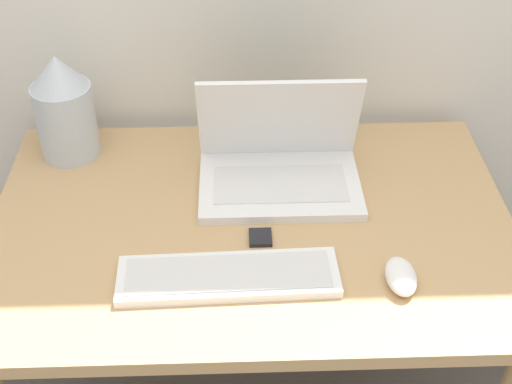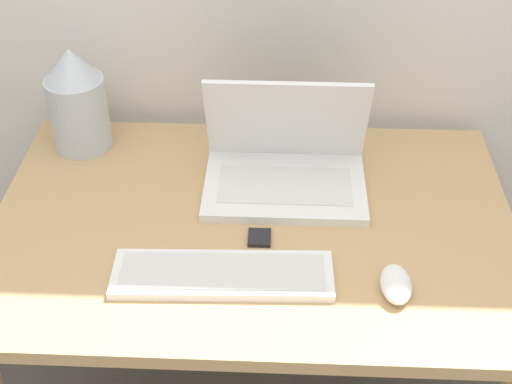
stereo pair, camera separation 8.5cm
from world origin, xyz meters
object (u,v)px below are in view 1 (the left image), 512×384
vase (64,107)px  mp3_player (260,237)px  keyboard (228,276)px  mouse (401,276)px  laptop (279,162)px

vase → mp3_player: (0.43, -0.32, -0.12)m
keyboard → vase: size_ratio=1.67×
keyboard → mouse: mouse is taller
keyboard → vase: bearing=130.0°
mouse → mp3_player: 0.29m
mp3_player → laptop: bearing=75.8°
laptop → keyboard: (-0.11, -0.31, -0.04)m
laptop → vase: (-0.48, 0.13, 0.07)m
laptop → mouse: 0.39m
mouse → vase: (-0.69, 0.45, 0.10)m
keyboard → mouse: bearing=-3.4°
mp3_player → mouse: bearing=-27.4°
vase → mp3_player: size_ratio=4.96×
laptop → keyboard: laptop is taller
vase → laptop: bearing=-15.1°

